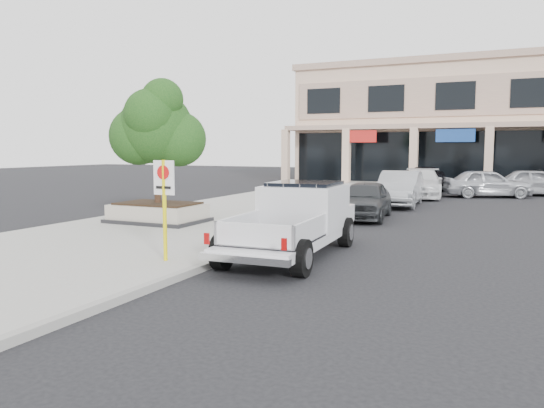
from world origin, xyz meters
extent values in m
plane|color=black|center=(0.00, 0.00, 0.00)|extent=(120.00, 120.00, 0.00)
cube|color=gray|center=(-5.50, 6.00, 0.07)|extent=(8.00, 52.00, 0.15)
cube|color=gray|center=(-1.55, 6.00, 0.07)|extent=(0.20, 52.00, 0.15)
cube|color=#CFB091|center=(-12.00, 27.05, 2.10)|extent=(0.55, 0.55, 4.20)
cube|color=black|center=(-6.60, 3.19, 0.21)|extent=(3.20, 2.20, 0.12)
cube|color=#A39988|center=(-6.60, 3.19, 0.52)|extent=(3.00, 2.00, 0.50)
cube|color=black|center=(-6.60, 3.19, 0.80)|extent=(2.70, 1.70, 0.06)
cylinder|color=black|center=(-6.60, 3.19, 1.93)|extent=(0.22, 0.22, 2.20)
sphere|color=#0E3510|center=(-6.60, 3.19, 3.43)|extent=(2.50, 2.50, 2.50)
sphere|color=#0E3510|center=(-5.90, 3.49, 3.03)|extent=(1.90, 1.90, 1.90)
sphere|color=#0E3510|center=(-6.90, 3.69, 4.03)|extent=(1.60, 1.60, 1.60)
cylinder|color=yellow|center=(-2.51, -2.00, 1.30)|extent=(0.09, 0.09, 2.30)
cube|color=white|center=(-2.51, -2.00, 2.05)|extent=(0.55, 0.03, 0.78)
cylinder|color=red|center=(-2.51, -2.03, 2.17)|extent=(0.32, 0.01, 0.32)
ellipsoid|color=#204814|center=(-1.80, 2.38, 0.62)|extent=(1.10, 0.99, 0.93)
imported|color=#2B2E30|center=(-0.55, 8.16, 0.74)|extent=(2.19, 4.48, 1.47)
imported|color=#A1A3A8|center=(-0.25, 13.36, 0.82)|extent=(2.05, 5.09, 1.64)
imported|color=silver|center=(-0.05, 18.34, 0.79)|extent=(2.86, 5.66, 1.57)
imported|color=black|center=(-0.68, 23.73, 0.75)|extent=(3.13, 5.68, 1.51)
imported|color=#AEB0B6|center=(3.29, 19.81, 0.79)|extent=(5.00, 3.31, 1.58)
imported|color=#ABADB3|center=(5.83, 22.04, 0.78)|extent=(4.75, 2.33, 1.56)
camera|label=1|loc=(4.70, -11.83, 2.71)|focal=35.00mm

